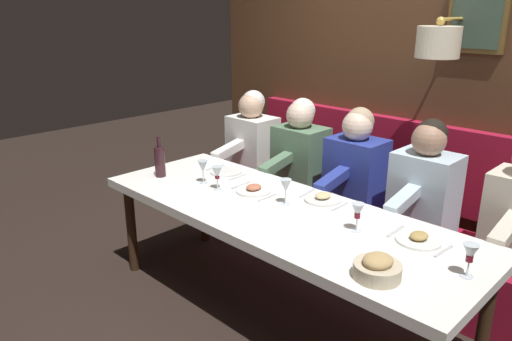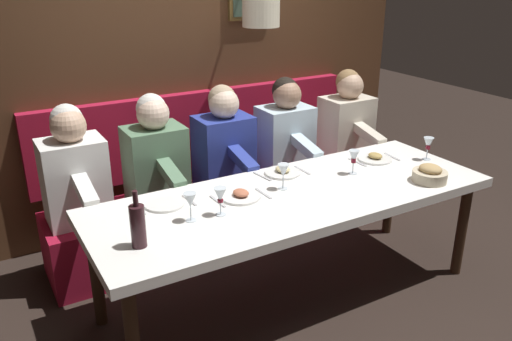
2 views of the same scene
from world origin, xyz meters
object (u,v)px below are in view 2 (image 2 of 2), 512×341
Objects in this scene: diner_far at (155,155)px; wine_glass_2 at (354,157)px; diner_middle at (224,142)px; dining_table at (294,202)px; wine_glass_3 at (190,201)px; wine_bottle at (138,225)px; wine_glass_0 at (283,171)px; wine_glass_4 at (220,196)px; bread_bowl at (430,174)px; diner_nearest at (347,120)px; diner_farthest at (74,169)px; wine_glass_1 at (428,144)px; diner_near at (285,131)px.

wine_glass_2 is (-0.81, -1.08, 0.04)m from diner_far.
wine_glass_2 is at bearing -146.02° from diner_middle.
dining_table is 0.72m from wine_glass_3.
wine_glass_0 is at bearing -76.51° from wine_bottle.
diner_far is 4.82× the size of wine_glass_4.
diner_far is at bearing 50.68° from bread_bowl.
wine_glass_3 is 1.00× the size of wine_glass_4.
diner_nearest is at bearing -90.00° from diner_far.
wine_glass_3 is at bearing -155.10° from diner_farthest.
dining_table is 1.43m from diner_farthest.
wine_glass_1 is 0.42m from bread_bowl.
diner_middle reaches higher than dining_table.
wine_glass_1 is 1.00× the size of wine_glass_4.
diner_far and diner_farthest have the same top height.
dining_table is 0.90m from bread_bowl.
diner_near reaches higher than wine_glass_0.
diner_nearest is at bearing 1.65° from wine_glass_1.
bread_bowl is (-1.16, -0.35, -0.03)m from diner_near.
diner_far reaches higher than wine_glass_1.
dining_table is at bearing 128.23° from diner_nearest.
dining_table is at bearing 71.90° from bread_bowl.
diner_nearest and diner_middle have the same top height.
diner_farthest is 2.28m from bread_bowl.
diner_far is at bearing 90.00° from diner_middle.
wine_glass_0 is (-0.79, -0.54, 0.04)m from diner_far.
wine_glass_0 is 0.96m from bread_bowl.
wine_glass_0 is 1.00× the size of wine_glass_3.
diner_near reaches higher than wine_glass_1.
bread_bowl reaches higher than dining_table.
diner_middle is at bearing -27.98° from wine_glass_4.
diner_nearest is 4.82× the size of wine_glass_4.
diner_near is 4.82× the size of wine_glass_2.
wine_bottle is at bearing 98.12° from wine_glass_2.
diner_near is 0.81m from wine_glass_2.
diner_middle is at bearing -90.00° from diner_farthest.
wine_glass_0 and wine_glass_1 have the same top height.
wine_glass_3 is at bearing 91.76° from dining_table.
wine_bottle is at bearing 94.37° from wine_glass_1.
wine_glass_3 is (-0.90, 1.81, 0.04)m from diner_nearest.
wine_glass_0 is 0.55× the size of wine_bottle.
wine_glass_4 is (-0.92, 0.49, 0.04)m from diner_middle.
diner_nearest is 1.15m from diner_middle.
wine_glass_1 is at bearing -88.09° from wine_glass_4.
wine_glass_2 is (-0.81, 0.61, 0.04)m from diner_nearest.
diner_near and diner_middle have the same top height.
diner_far is at bearing 90.00° from diner_nearest.
wine_glass_0 is at bearing 15.47° from dining_table.
wine_glass_4 reaches higher than dining_table.
diner_farthest is 4.82× the size of wine_glass_1.
wine_bottle is (-0.17, 2.17, 0.00)m from wine_glass_1.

